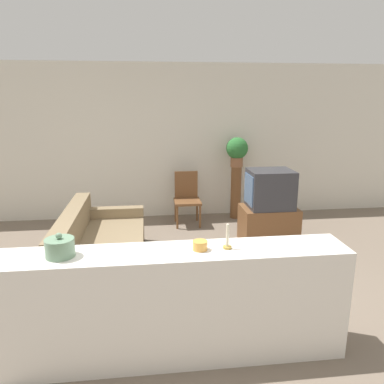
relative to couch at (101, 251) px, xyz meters
The scene contains 12 objects.
ground_plane 1.50m from the couch, 57.03° to the right, with size 14.00×14.00×0.00m, color #756656.
wall_back 2.57m from the couch, 69.85° to the left, with size 9.00×0.06×2.70m.
couch is the anchor object (origin of this frame).
tv_stand 2.48m from the couch, 15.73° to the left, with size 0.81×0.56×0.55m.
television 2.53m from the couch, 15.77° to the left, with size 0.64×0.53×0.56m.
wooden_chair 2.12m from the couch, 53.01° to the left, with size 0.44×0.44×0.89m.
plant_stand 2.89m from the couch, 41.08° to the left, with size 0.18×0.18×0.94m.
potted_plant 3.04m from the couch, 41.08° to the left, with size 0.38×0.38×0.51m.
foreground_counter 1.90m from the couch, 64.75° to the right, with size 2.82×0.44×0.95m.
decorative_bowl 1.87m from the couch, 92.12° to the right, with size 0.22×0.22×0.19m.
candle_jar 2.11m from the couch, 59.31° to the right, with size 0.12×0.12×0.07m.
candlestick 2.23m from the couch, 54.13° to the right, with size 0.07×0.07×0.21m.
Camera 1 is at (-0.19, -3.21, 2.13)m, focal length 35.00 mm.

